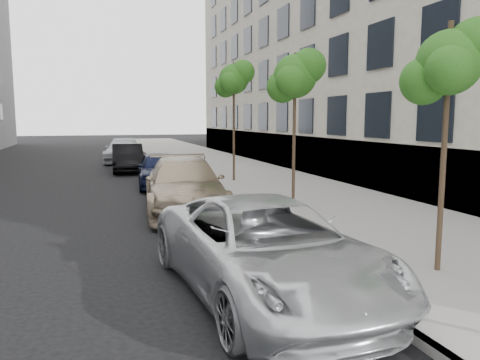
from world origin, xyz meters
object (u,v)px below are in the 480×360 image
tree_mid (296,76)px  tree_far (234,79)px  minivan (266,248)px  sedan_blue (159,169)px  tree_near (450,63)px  suv (184,186)px  sedan_black (128,158)px  sedan_rear (124,151)px

tree_mid → tree_far: size_ratio=0.92×
tree_mid → minivan: (-3.33, -6.37, -3.36)m
sedan_blue → tree_near: bearing=-70.9°
suv → sedan_black: size_ratio=1.25×
tree_mid → sedan_blue: (-3.33, 6.46, -3.39)m
sedan_blue → minivan: bearing=-85.3°
tree_far → tree_near: bearing=-90.0°
tree_mid → suv: size_ratio=0.84×
tree_near → sedan_blue: 13.73m
sedan_blue → sedan_rear: sedan_rear is taller
tree_mid → minivan: tree_mid is taller
tree_far → sedan_black: tree_far is taller
tree_far → sedan_blue: bearing=-179.3°
tree_near → tree_mid: (0.00, 6.50, 0.32)m
tree_mid → sedan_rear: (-4.08, 18.33, -3.36)m
tree_mid → sedan_blue: bearing=117.2°
suv → sedan_black: 11.99m
tree_far → minivan: size_ratio=0.93×
tree_far → sedan_black: (-4.21, 6.25, -3.81)m
minivan → sedan_rear: size_ratio=1.05×
tree_mid → suv: bearing=166.6°
tree_near → suv: size_ratio=0.78×
tree_near → tree_mid: bearing=90.0°
minivan → suv: bearing=85.8°
minivan → tree_mid: bearing=58.3°
sedan_black → suv: bearing=-83.5°
tree_far → suv: 7.59m
tree_near → sedan_rear: size_ratio=0.83×
suv → sedan_black: (-0.88, 11.96, -0.08)m
tree_near → minivan: size_ratio=0.79×
sedan_blue → sedan_black: bearing=102.7°
tree_far → sedan_black: bearing=124.0°
tree_far → minivan: (-3.33, -12.87, -3.78)m
tree_far → sedan_blue: 5.06m
minivan → sedan_black: minivan is taller
sedan_blue → sedan_rear: 11.89m
tree_far → sedan_rear: (-4.08, 11.83, -3.78)m
minivan → sedan_black: size_ratio=1.23×
tree_near → sedan_rear: tree_near is taller
sedan_blue → sedan_black: size_ratio=0.96×
sedan_black → sedan_rear: sedan_rear is taller
tree_near → tree_mid: size_ratio=0.92×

